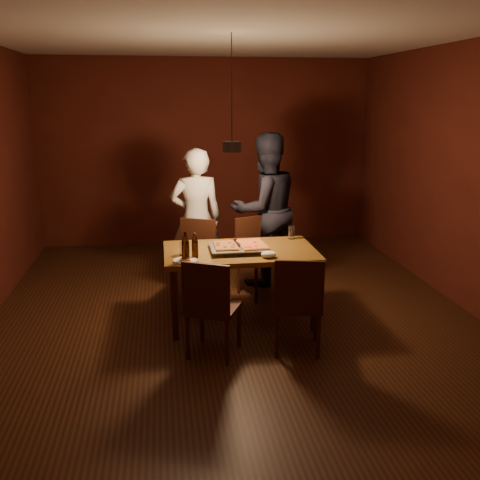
{
  "coord_description": "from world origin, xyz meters",
  "views": [
    {
      "loc": [
        -0.69,
        -5.22,
        2.21
      ],
      "look_at": [
        0.05,
        -0.17,
        0.85
      ],
      "focal_mm": 40.0,
      "sensor_mm": 36.0,
      "label": 1
    }
  ],
  "objects": [
    {
      "name": "beer_bottle_b",
      "position": [
        -0.4,
        -0.38,
        0.87
      ],
      "size": [
        0.06,
        0.06,
        0.24
      ],
      "color": "black",
      "rests_on": "dining_table"
    },
    {
      "name": "pizza_cheese",
      "position": [
        0.17,
        -0.19,
        0.81
      ],
      "size": [
        0.3,
        0.43,
        0.02
      ],
      "primitive_type": "cube",
      "rotation": [
        0.0,
        0.0,
        0.09
      ],
      "color": "gold",
      "rests_on": "pizza_tray"
    },
    {
      "name": "beer_bottle_a",
      "position": [
        -0.5,
        -0.49,
        0.89
      ],
      "size": [
        0.07,
        0.07,
        0.28
      ],
      "color": "black",
      "rests_on": "dining_table"
    },
    {
      "name": "diner_white",
      "position": [
        -0.31,
        0.95,
        0.83
      ],
      "size": [
        0.62,
        0.43,
        1.66
      ],
      "primitive_type": "imported",
      "rotation": [
        0.0,
        0.0,
        3.19
      ],
      "color": "silver",
      "rests_on": "floor"
    },
    {
      "name": "spatula",
      "position": [
        0.02,
        -0.18,
        0.81
      ],
      "size": [
        0.1,
        0.24,
        0.04
      ],
      "primitive_type": null,
      "rotation": [
        0.0,
        0.0,
        0.05
      ],
      "color": "silver",
      "rests_on": "pizza_tray"
    },
    {
      "name": "water_glass_left",
      "position": [
        -0.5,
        -0.27,
        0.82
      ],
      "size": [
        0.08,
        0.08,
        0.13
      ],
      "primitive_type": "cylinder",
      "color": "silver",
      "rests_on": "dining_table"
    },
    {
      "name": "chair_far_right",
      "position": [
        0.35,
        0.58,
        0.54
      ],
      "size": [
        0.56,
        0.56,
        0.49
      ],
      "rotation": [
        0.0,
        0.0,
        3.57
      ],
      "color": "#38190F",
      "rests_on": "floor"
    },
    {
      "name": "dining_table",
      "position": [
        0.05,
        -0.17,
        0.68
      ],
      "size": [
        1.5,
        0.9,
        0.75
      ],
      "color": "brown",
      "rests_on": "floor"
    },
    {
      "name": "pendant_lamp",
      "position": [
        0.0,
        0.0,
        1.76
      ],
      "size": [
        0.18,
        0.18,
        1.1
      ],
      "color": "black",
      "rests_on": "ceiling"
    },
    {
      "name": "chair_near_left",
      "position": [
        -0.32,
        -0.95,
        0.54
      ],
      "size": [
        0.56,
        0.56,
        0.49
      ],
      "rotation": [
        0.0,
        0.0,
        -0.43
      ],
      "color": "#38190F",
      "rests_on": "floor"
    },
    {
      "name": "water_glass_right",
      "position": [
        0.66,
        0.17,
        0.82
      ],
      "size": [
        0.07,
        0.07,
        0.14
      ],
      "primitive_type": "cylinder",
      "color": "silver",
      "rests_on": "dining_table"
    },
    {
      "name": "napkin",
      "position": [
        0.28,
        -0.48,
        0.78
      ],
      "size": [
        0.15,
        0.11,
        0.06
      ],
      "primitive_type": "ellipsoid",
      "color": "white",
      "rests_on": "dining_table"
    },
    {
      "name": "diner_dark",
      "position": [
        0.52,
        0.94,
        0.91
      ],
      "size": [
        1.07,
        0.95,
        1.83
      ],
      "primitive_type": "imported",
      "rotation": [
        0.0,
        0.0,
        3.49
      ],
      "color": "black",
      "rests_on": "floor"
    },
    {
      "name": "pizza_meat",
      "position": [
        -0.09,
        -0.19,
        0.81
      ],
      "size": [
        0.23,
        0.36,
        0.02
      ],
      "primitive_type": "cube",
      "rotation": [
        0.0,
        0.0,
        -0.01
      ],
      "color": "maroon",
      "rests_on": "pizza_tray"
    },
    {
      "name": "room_shell",
      "position": [
        0.0,
        0.0,
        1.4
      ],
      "size": [
        6.0,
        6.0,
        6.0
      ],
      "color": "#3C2110",
      "rests_on": "ground"
    },
    {
      "name": "chair_far_left",
      "position": [
        -0.35,
        0.55,
        0.54
      ],
      "size": [
        0.55,
        0.55,
        0.49
      ],
      "rotation": [
        0.0,
        0.0,
        2.72
      ],
      "color": "#38190F",
      "rests_on": "floor"
    },
    {
      "name": "pizza_tray",
      "position": [
        0.03,
        -0.2,
        0.77
      ],
      "size": [
        0.56,
        0.46,
        0.05
      ],
      "primitive_type": "cube",
      "rotation": [
        0.0,
        0.0,
        -0.02
      ],
      "color": "silver",
      "rests_on": "dining_table"
    },
    {
      "name": "plate_slice",
      "position": [
        -0.5,
        -0.5,
        0.76
      ],
      "size": [
        0.22,
        0.22,
        0.03
      ],
      "color": "white",
      "rests_on": "dining_table"
    },
    {
      "name": "chair_near_right",
      "position": [
        0.45,
        -0.98,
        0.54
      ],
      "size": [
        0.5,
        0.5,
        0.49
      ],
      "rotation": [
        0.0,
        0.0,
        -0.22
      ],
      "color": "#38190F",
      "rests_on": "floor"
    }
  ]
}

